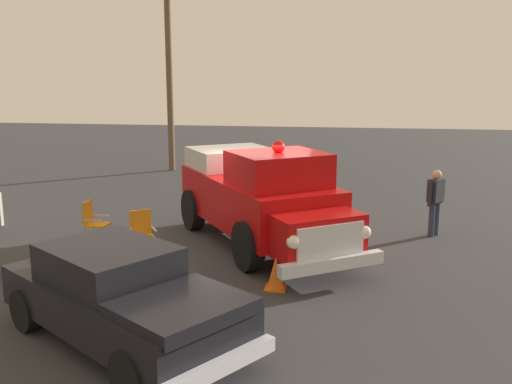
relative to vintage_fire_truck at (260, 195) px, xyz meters
name	(u,v)px	position (x,y,z in m)	size (l,w,h in m)	color
ground_plane	(255,245)	(0.10, 0.06, -1.20)	(60.00, 60.00, 0.00)	#333335
vintage_fire_truck	(260,195)	(0.00, 0.00, 0.00)	(5.10, 6.16, 2.59)	black
classic_hot_rod	(123,296)	(1.31, 5.32, -0.45)	(4.63, 4.02, 1.46)	black
lawn_chair_by_car	(142,230)	(2.48, 1.23, -0.61)	(0.68, 0.68, 1.02)	#B7BABF
lawn_chair_spare	(93,219)	(3.98, 0.46, -0.61)	(0.51, 0.52, 1.02)	#B7BABF
spectator_standing	(435,198)	(-4.19, -1.40, -0.23)	(0.47, 0.57, 1.68)	#2D334C
utility_pole	(169,74)	(5.15, -9.89, 2.73)	(0.98, 1.52, 7.56)	brown
traffic_cone	(276,273)	(-0.70, 2.79, -0.89)	(0.40, 0.40, 0.64)	orange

